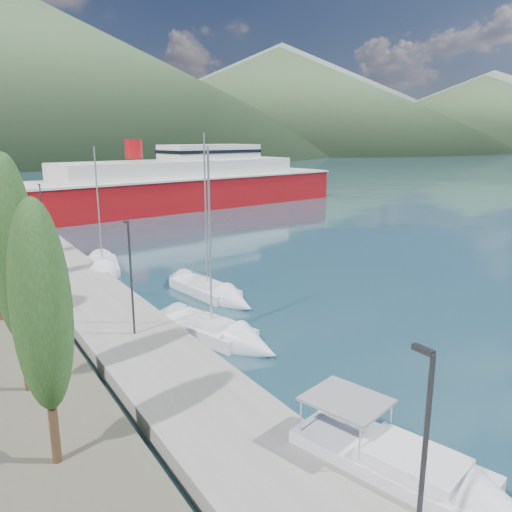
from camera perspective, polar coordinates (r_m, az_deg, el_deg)
ground at (r=134.04m, az=-25.51°, el=7.46°), size 1400.00×1400.00×0.00m
quay at (r=40.74m, az=-20.20°, el=-2.52°), size 5.00×88.00×0.80m
hills_far at (r=653.50m, az=-19.81°, el=18.56°), size 1480.00×900.00×180.00m
hills_near at (r=403.62m, az=-16.86°, el=18.36°), size 1010.00×520.00×115.00m
lamp_posts at (r=28.49m, az=-15.36°, el=-1.16°), size 0.15×43.55×6.06m
motor_cruiser at (r=17.56m, az=19.66°, el=-24.22°), size 4.62×9.04×3.20m
sailboat_near at (r=27.59m, az=-2.80°, el=-9.44°), size 4.47×8.35×11.50m
sailboat_mid at (r=34.72m, az=-4.01°, el=-4.59°), size 3.26×8.68×12.18m
sailboat_far at (r=42.29m, az=-16.99°, el=-1.82°), size 4.11×8.01×11.26m
ferry at (r=80.88m, az=-8.47°, el=7.93°), size 57.74×19.56×11.25m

